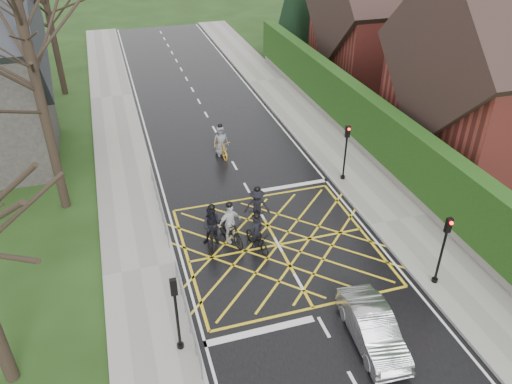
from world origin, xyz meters
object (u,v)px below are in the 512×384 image
cyclist_back (213,229)px  cyclist_mid (257,210)px  cyclist_lead (221,145)px  cyclist_rear (257,237)px  car (373,328)px  cyclist_front (230,227)px

cyclist_back → cyclist_mid: cyclist_back is taller
cyclist_back → cyclist_lead: (2.30, 8.02, -0.09)m
cyclist_rear → car: bearing=-84.6°
cyclist_mid → cyclist_back: bearing=-139.2°
cyclist_rear → cyclist_mid: cyclist_mid is taller
cyclist_front → cyclist_mid: bearing=14.4°
cyclist_rear → cyclist_lead: size_ratio=0.90×
cyclist_front → car: 7.64m
cyclist_mid → cyclist_front: cyclist_front is taller
cyclist_mid → cyclist_lead: bearing=109.6°
cyclist_front → car: size_ratio=0.57×
car → cyclist_mid: bearing=107.1°
cyclist_lead → car: 15.08m
cyclist_rear → cyclist_front: bearing=127.6°
cyclist_rear → cyclist_mid: 1.81m
cyclist_rear → car: 6.53m
cyclist_back → cyclist_lead: bearing=95.7°
cyclist_back → cyclist_lead: size_ratio=1.02×
cyclist_mid → car: cyclist_mid is taller
cyclist_lead → car: bearing=-88.6°
cyclist_rear → cyclist_mid: (0.54, 1.72, 0.17)m
cyclist_mid → cyclist_front: size_ratio=1.02×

